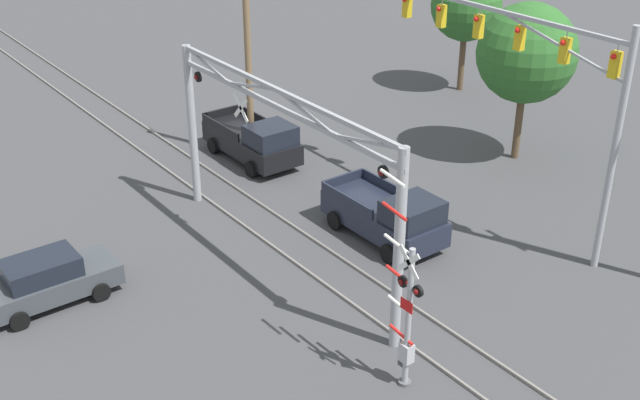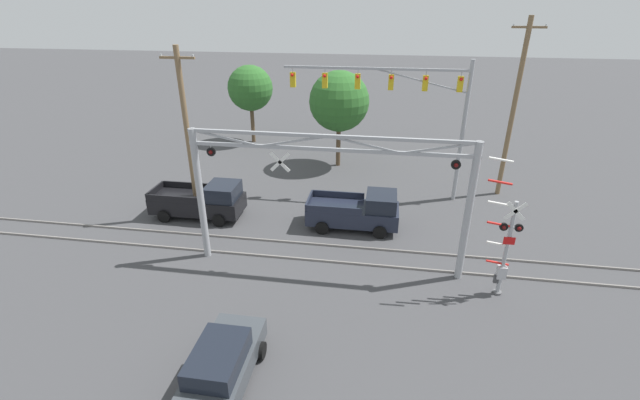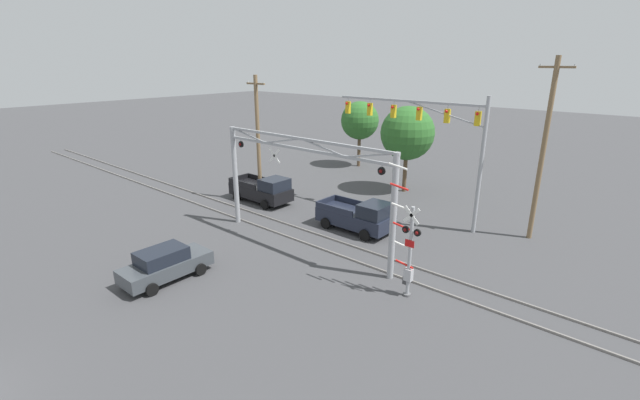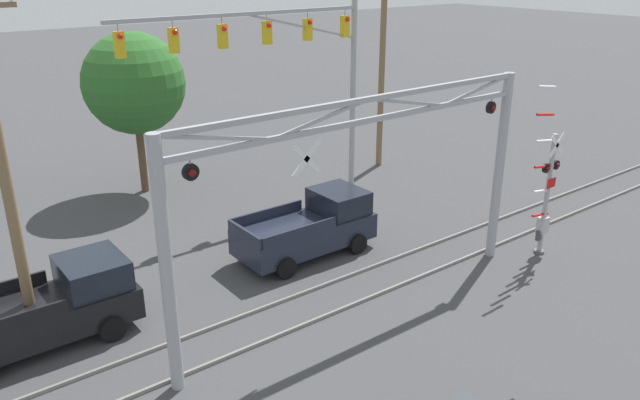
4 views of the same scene
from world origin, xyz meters
TOP-DOWN VIEW (x-y plane):
  - rail_track_near at (0.00, 16.87)m, footprint 80.00×0.08m
  - rail_track_far at (0.00, 18.30)m, footprint 80.00×0.08m
  - crossing_gantry at (-0.01, 16.58)m, footprint 11.92×0.31m
  - crossing_signal_mast at (7.19, 15.65)m, footprint 1.73×0.35m
  - traffic_signal_span at (3.66, 24.92)m, footprint 10.47×0.39m
  - pickup_truck_lead at (1.06, 20.49)m, footprint 4.80×2.27m
  - pickup_truck_following at (-7.60, 20.44)m, footprint 5.04×2.27m
  - utility_pole_left at (-7.98, 20.52)m, footprint 1.80×0.28m
  - utility_pole_right at (9.48, 26.26)m, footprint 1.80×0.28m
  - background_tree_far_left_verge at (-1.07, 29.77)m, footprint 4.19×4.19m

SIDE VIEW (x-z plane):
  - rail_track_near at x=0.00m, z-range 0.00..0.10m
  - rail_track_far at x=0.00m, z-range 0.00..0.10m
  - pickup_truck_lead at x=1.06m, z-range -0.06..1.96m
  - pickup_truck_following at x=-7.60m, z-range -0.06..1.96m
  - crossing_signal_mast at x=7.19m, z-range -0.82..5.14m
  - crossing_gantry at x=-0.01m, z-range 0.89..7.12m
  - background_tree_far_left_verge at x=-1.07m, z-range 1.30..8.10m
  - utility_pole_left at x=-7.98m, z-range 0.15..9.30m
  - utility_pole_right at x=9.48m, z-range 0.15..10.52m
  - traffic_signal_span at x=3.66m, z-range 1.77..10.01m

